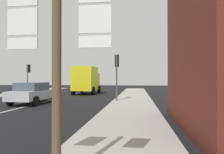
{
  "coord_description": "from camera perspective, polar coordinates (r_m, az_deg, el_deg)",
  "views": [
    {
      "loc": [
        6.88,
        -3.86,
        1.72
      ],
      "look_at": [
        4.99,
        11.17,
        1.86
      ],
      "focal_mm": 32.51,
      "sensor_mm": 36.0,
      "label": 1
    }
  ],
  "objects": [
    {
      "name": "ground_plane",
      "position": [
        15.57,
        -19.27,
        -6.85
      ],
      "size": [
        80.0,
        80.0,
        0.0
      ],
      "primitive_type": "plane",
      "color": "black"
    },
    {
      "name": "sidewalk_right",
      "position": [
        11.98,
        5.42,
        -8.45
      ],
      "size": [
        2.88,
        44.0,
        0.14
      ],
      "primitive_type": "cube",
      "color": "#9E9B96",
      "rests_on": "ground"
    },
    {
      "name": "lane_centre_stripe",
      "position": [
        12.14,
        -27.79,
        -8.59
      ],
      "size": [
        0.16,
        12.0,
        0.01
      ],
      "primitive_type": "cube",
      "color": "silver",
      "rests_on": "ground"
    },
    {
      "name": "sedan_far",
      "position": [
        15.26,
        -21.23,
        -4.11
      ],
      "size": [
        2.05,
        4.24,
        1.47
      ],
      "color": "#B7BABF",
      "rests_on": "ground"
    },
    {
      "name": "delivery_truck",
      "position": [
        23.43,
        -7.19,
        -0.7
      ],
      "size": [
        2.48,
        5.0,
        3.05
      ],
      "color": "yellow",
      "rests_on": "ground"
    },
    {
      "name": "route_sign_post",
      "position": [
        3.19,
        -15.19,
        2.87
      ],
      "size": [
        1.66,
        0.14,
        3.2
      ],
      "color": "brown",
      "rests_on": "ground"
    },
    {
      "name": "traffic_light_near_right",
      "position": [
        14.95,
        1.37,
        2.84
      ],
      "size": [
        0.3,
        0.49,
        3.51
      ],
      "color": "#47474C",
      "rests_on": "ground"
    },
    {
      "name": "traffic_light_far_left",
      "position": [
        24.82,
        -22.46,
        1.26
      ],
      "size": [
        0.3,
        0.49,
        3.35
      ],
      "color": "#47474C",
      "rests_on": "ground"
    }
  ]
}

